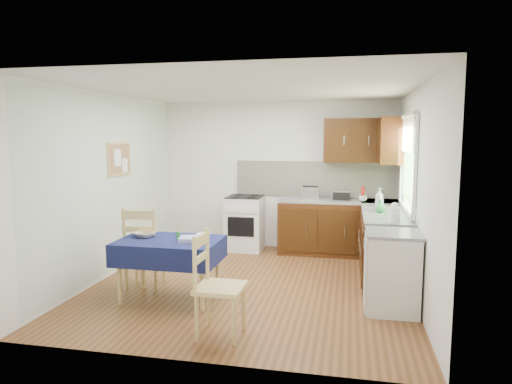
% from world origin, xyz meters
% --- Properties ---
extents(floor, '(4.20, 4.20, 0.00)m').
position_xyz_m(floor, '(0.00, 0.00, 0.00)').
color(floor, '#533216').
rests_on(floor, ground).
extents(ceiling, '(4.00, 4.20, 0.02)m').
position_xyz_m(ceiling, '(0.00, 0.00, 2.50)').
color(ceiling, silver).
rests_on(ceiling, wall_back).
extents(wall_back, '(4.00, 0.02, 2.50)m').
position_xyz_m(wall_back, '(0.00, 2.10, 1.25)').
color(wall_back, white).
rests_on(wall_back, ground).
extents(wall_front, '(4.00, 0.02, 2.50)m').
position_xyz_m(wall_front, '(0.00, -2.10, 1.25)').
color(wall_front, white).
rests_on(wall_front, ground).
extents(wall_left, '(0.02, 4.20, 2.50)m').
position_xyz_m(wall_left, '(-2.00, 0.00, 1.25)').
color(wall_left, silver).
rests_on(wall_left, ground).
extents(wall_right, '(0.02, 4.20, 2.50)m').
position_xyz_m(wall_right, '(2.00, 0.00, 1.25)').
color(wall_right, white).
rests_on(wall_right, ground).
extents(base_cabinets, '(1.90, 2.30, 0.86)m').
position_xyz_m(base_cabinets, '(1.36, 1.26, 0.43)').
color(base_cabinets, black).
rests_on(base_cabinets, ground).
extents(worktop_back, '(1.90, 0.60, 0.04)m').
position_xyz_m(worktop_back, '(1.05, 1.80, 0.88)').
color(worktop_back, slate).
rests_on(worktop_back, base_cabinets).
extents(worktop_right, '(0.60, 1.70, 0.04)m').
position_xyz_m(worktop_right, '(1.70, 0.65, 0.88)').
color(worktop_right, slate).
rests_on(worktop_right, base_cabinets).
extents(worktop_corner, '(0.60, 0.60, 0.04)m').
position_xyz_m(worktop_corner, '(1.70, 1.80, 0.88)').
color(worktop_corner, slate).
rests_on(worktop_corner, base_cabinets).
extents(splashback, '(2.70, 0.02, 0.60)m').
position_xyz_m(splashback, '(0.65, 2.08, 1.20)').
color(splashback, silver).
rests_on(splashback, wall_back).
extents(upper_cabinets, '(1.20, 0.85, 0.70)m').
position_xyz_m(upper_cabinets, '(1.52, 1.80, 1.85)').
color(upper_cabinets, black).
rests_on(upper_cabinets, wall_back).
extents(stove, '(0.60, 0.61, 0.92)m').
position_xyz_m(stove, '(-0.50, 1.80, 0.46)').
color(stove, silver).
rests_on(stove, ground).
extents(window, '(0.04, 1.48, 1.26)m').
position_xyz_m(window, '(1.97, 0.70, 1.65)').
color(window, '#315322').
rests_on(window, wall_right).
extents(fridge, '(0.58, 0.60, 0.89)m').
position_xyz_m(fridge, '(1.70, -0.55, 0.44)').
color(fridge, silver).
rests_on(fridge, ground).
extents(corkboard, '(0.04, 0.62, 0.47)m').
position_xyz_m(corkboard, '(-1.97, 0.30, 1.60)').
color(corkboard, tan).
rests_on(corkboard, wall_left).
extents(dining_table, '(1.18, 0.80, 0.71)m').
position_xyz_m(dining_table, '(-0.83, -0.69, 0.61)').
color(dining_table, '#101240').
rests_on(dining_table, ground).
extents(chair_far, '(0.51, 0.51, 1.04)m').
position_xyz_m(chair_far, '(-1.31, -0.40, 0.55)').
color(chair_far, tan).
rests_on(chair_far, ground).
extents(chair_near, '(0.45, 0.45, 1.01)m').
position_xyz_m(chair_near, '(-0.02, -1.55, 0.53)').
color(chair_near, tan).
rests_on(chair_near, ground).
extents(toaster, '(0.29, 0.18, 0.22)m').
position_xyz_m(toaster, '(0.60, 1.78, 1.00)').
color(toaster, '#B0B0B4').
rests_on(toaster, worktop_back).
extents(sandwich_press, '(0.27, 0.23, 0.16)m').
position_xyz_m(sandwich_press, '(1.10, 1.81, 0.98)').
color(sandwich_press, black).
rests_on(sandwich_press, worktop_back).
extents(sauce_bottle, '(0.05, 0.05, 0.24)m').
position_xyz_m(sauce_bottle, '(1.43, 1.68, 1.02)').
color(sauce_bottle, red).
rests_on(sauce_bottle, worktop_back).
extents(yellow_packet, '(0.12, 0.09, 0.16)m').
position_xyz_m(yellow_packet, '(1.06, 1.87, 0.98)').
color(yellow_packet, gold).
rests_on(yellow_packet, worktop_back).
extents(dish_rack, '(0.44, 0.33, 0.21)m').
position_xyz_m(dish_rack, '(1.65, 0.93, 0.92)').
color(dish_rack, gray).
rests_on(dish_rack, worktop_right).
extents(kettle, '(0.14, 0.14, 0.24)m').
position_xyz_m(kettle, '(1.75, -0.07, 1.01)').
color(kettle, silver).
rests_on(kettle, worktop_right).
extents(cup, '(0.16, 0.16, 0.10)m').
position_xyz_m(cup, '(1.43, 1.65, 0.95)').
color(cup, silver).
rests_on(cup, worktop_back).
extents(soap_bottle_a, '(0.16, 0.16, 0.30)m').
position_xyz_m(soap_bottle_a, '(1.63, 0.91, 1.05)').
color(soap_bottle_a, silver).
rests_on(soap_bottle_a, worktop_right).
extents(soap_bottle_b, '(0.11, 0.11, 0.17)m').
position_xyz_m(soap_bottle_b, '(1.66, 1.12, 0.99)').
color(soap_bottle_b, '#1E5FB3').
rests_on(soap_bottle_b, worktop_right).
extents(soap_bottle_c, '(0.14, 0.14, 0.17)m').
position_xyz_m(soap_bottle_c, '(1.63, 0.64, 0.99)').
color(soap_bottle_c, green).
rests_on(soap_bottle_c, worktop_right).
extents(plate_bowl, '(0.32, 0.32, 0.06)m').
position_xyz_m(plate_bowl, '(-1.17, -0.61, 0.75)').
color(plate_bowl, beige).
rests_on(plate_bowl, dining_table).
extents(book, '(0.17, 0.23, 0.02)m').
position_xyz_m(book, '(-0.60, -0.41, 0.72)').
color(book, white).
rests_on(book, dining_table).
extents(spice_jar, '(0.04, 0.04, 0.09)m').
position_xyz_m(spice_jar, '(-0.74, -0.65, 0.76)').
color(spice_jar, '#268C29').
rests_on(spice_jar, dining_table).
extents(tea_towel, '(0.33, 0.28, 0.05)m').
position_xyz_m(tea_towel, '(-0.53, -0.74, 0.74)').
color(tea_towel, '#293C98').
rests_on(tea_towel, dining_table).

